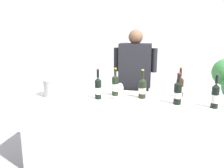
% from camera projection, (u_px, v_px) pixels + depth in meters
% --- Properties ---
extents(ground_plane, '(12.00, 12.00, 0.00)m').
position_uv_depth(ground_plane, '(123.00, 168.00, 2.98)').
color(ground_plane, gray).
extents(wall_back, '(8.00, 0.10, 2.80)m').
position_uv_depth(wall_back, '(143.00, 41.00, 5.14)').
color(wall_back, white).
rests_on(wall_back, ground_plane).
extents(counter, '(2.32, 0.62, 0.91)m').
position_uv_depth(counter, '(124.00, 134.00, 2.88)').
color(counter, beige).
rests_on(counter, ground_plane).
extents(wine_bottle_0, '(0.09, 0.09, 0.33)m').
position_uv_depth(wine_bottle_0, '(142.00, 88.00, 2.72)').
color(wine_bottle_0, black).
rests_on(wine_bottle_0, counter).
extents(wine_bottle_1, '(0.08, 0.08, 0.33)m').
position_uv_depth(wine_bottle_1, '(115.00, 85.00, 2.83)').
color(wine_bottle_1, black).
rests_on(wine_bottle_1, counter).
extents(wine_bottle_2, '(0.07, 0.07, 0.34)m').
position_uv_depth(wine_bottle_2, '(98.00, 88.00, 2.69)').
color(wine_bottle_2, black).
rests_on(wine_bottle_2, counter).
extents(wine_bottle_3, '(0.08, 0.08, 0.33)m').
position_uv_depth(wine_bottle_3, '(178.00, 93.00, 2.50)').
color(wine_bottle_3, black).
rests_on(wine_bottle_3, counter).
extents(wine_bottle_4, '(0.07, 0.07, 0.34)m').
position_uv_depth(wine_bottle_4, '(215.00, 96.00, 2.39)').
color(wine_bottle_4, black).
rests_on(wine_bottle_4, counter).
extents(wine_bottle_5, '(0.08, 0.08, 0.34)m').
position_uv_depth(wine_bottle_5, '(180.00, 86.00, 2.78)').
color(wine_bottle_5, black).
rests_on(wine_bottle_5, counter).
extents(wine_glass, '(0.08, 0.08, 0.20)m').
position_uv_depth(wine_glass, '(120.00, 89.00, 2.63)').
color(wine_glass, silver).
rests_on(wine_glass, counter).
extents(ice_bucket, '(0.25, 0.25, 0.20)m').
position_uv_depth(ice_bucket, '(54.00, 87.00, 2.81)').
color(ice_bucket, silver).
rests_on(ice_bucket, counter).
extents(person_server, '(0.60, 0.25, 1.66)m').
position_uv_depth(person_server, '(134.00, 91.00, 3.42)').
color(person_server, black).
rests_on(person_server, ground_plane).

